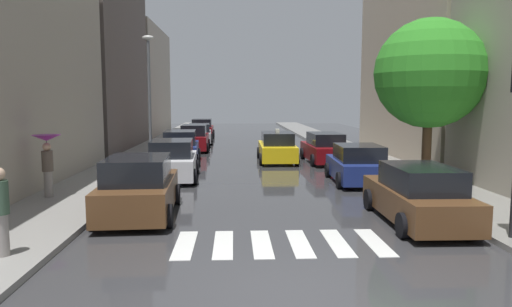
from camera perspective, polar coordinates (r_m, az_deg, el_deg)
ground_plane at (r=32.06m, az=-0.75°, el=0.43°), size 28.00×72.00×0.04m
sidewalk_left at (r=32.48m, az=-12.29°, el=0.53°), size 3.00×72.00×0.15m
sidewalk_right at (r=32.92m, az=10.63°, el=0.64°), size 3.00×72.00×0.15m
crosswalk_stripes at (r=11.32m, az=3.00°, el=-10.83°), size 4.95×2.20×0.01m
building_left_mid at (r=33.94m, az=-20.19°, el=12.81°), size 6.00×12.31×14.66m
building_left_far at (r=46.85m, az=-15.09°, el=8.32°), size 6.00×13.15×10.08m
building_right_mid at (r=29.55m, az=21.87°, el=11.00°), size 6.00×13.38×11.86m
parked_car_left_nearest at (r=14.13m, az=-14.02°, el=-4.12°), size 2.31×4.48×1.75m
parked_car_left_second at (r=20.31m, az=-10.08°, el=-0.90°), size 2.28×4.38×1.70m
parked_car_left_third at (r=25.50m, az=-9.12°, el=0.66°), size 2.20×4.49×1.75m
parked_car_left_fourth at (r=31.69m, az=-7.49°, el=1.82°), size 2.05×4.68×1.75m
parked_car_left_fifth at (r=36.95m, az=-6.88°, el=2.35°), size 2.20×4.72×1.54m
parked_car_left_sixth at (r=42.41m, az=-6.54°, el=2.97°), size 2.13×4.14×1.69m
parked_car_right_nearest at (r=13.72m, az=19.01°, el=-4.87°), size 2.05×4.60×1.61m
parked_car_right_second at (r=19.65m, az=12.22°, el=-1.35°), size 2.28×4.17×1.57m
parked_car_right_third at (r=25.68m, az=8.29°, el=0.60°), size 2.13×4.74×1.62m
taxi_midroad at (r=25.82m, az=2.56°, el=0.70°), size 2.11×4.71×1.81m
pedestrian_foreground at (r=11.08m, az=-28.60°, el=-5.96°), size 0.36×0.36×1.86m
pedestrian_near_tree at (r=17.06m, az=-24.00°, el=0.00°), size 0.92×0.92×2.08m
street_tree_right at (r=19.52m, az=20.29°, el=9.05°), size 4.21×4.21×6.34m
lamp_post_left at (r=25.72m, az=-12.82°, el=7.67°), size 0.60×0.28×6.59m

